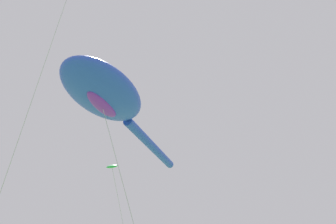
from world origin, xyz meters
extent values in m
ellipsoid|color=blue|center=(-2.38, 14.92, 10.39)|extent=(6.69, 6.16, 1.60)
cylinder|color=blue|center=(3.27, 19.09, 10.15)|extent=(6.94, 5.33, 0.58)
ellipsoid|color=purple|center=(-2.38, 14.92, 9.67)|extent=(2.55, 2.17, 0.58)
cylinder|color=#B2B2B7|center=(-1.44, 13.39, 4.80)|extent=(1.91, 3.10, 9.60)
cylinder|color=#B2B2B7|center=(-5.76, 11.58, 11.22)|extent=(1.32, 2.92, 22.44)
ellipsoid|color=green|center=(-0.32, 17.59, 7.58)|extent=(0.75, 0.83, 0.33)
camera|label=1|loc=(-7.36, 2.19, 1.99)|focal=32.67mm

